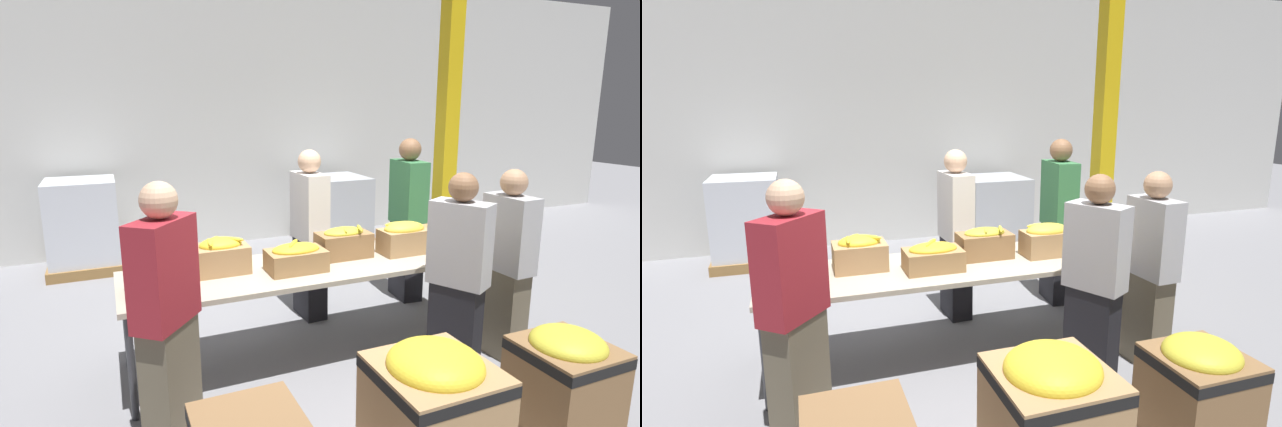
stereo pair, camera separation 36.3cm
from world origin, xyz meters
TOP-DOWN VIEW (x-y plane):
  - ground_plane at (0.00, 0.00)m, footprint 30.00×30.00m
  - wall_back at (0.00, 3.81)m, footprint 16.00×0.08m
  - sorting_table at (0.00, 0.00)m, footprint 3.18×0.90m
  - banana_box_0 at (-1.29, -0.09)m, footprint 0.41×0.28m
  - banana_box_1 at (-0.79, 0.11)m, footprint 0.42×0.31m
  - banana_box_2 at (-0.23, -0.10)m, footprint 0.47×0.30m
  - banana_box_3 at (0.28, 0.08)m, footprint 0.47×0.29m
  - banana_box_4 at (0.83, -0.02)m, footprint 0.43×0.26m
  - banana_box_5 at (1.34, 0.05)m, footprint 0.47×0.26m
  - volunteer_0 at (0.23, 0.74)m, footprint 0.25×0.46m
  - volunteer_1 at (-1.31, -0.68)m, footprint 0.46×0.49m
  - volunteer_2 at (1.40, 0.78)m, footprint 0.28×0.49m
  - volunteer_3 at (0.82, -0.80)m, footprint 0.40×0.49m
  - volunteer_4 at (1.43, -0.67)m, footprint 0.24×0.44m
  - donation_bin_1 at (0.05, -1.58)m, footprint 0.66×0.66m
  - donation_bin_2 at (1.11, -1.58)m, footprint 0.57×0.57m
  - support_pillar at (2.31, 1.38)m, footprint 0.21×0.21m
  - pallet_stack_0 at (-1.90, 3.21)m, footprint 0.90×0.90m
  - pallet_stack_1 at (1.59, 3.08)m, footprint 0.99×0.99m

SIDE VIEW (x-z plane):
  - ground_plane at x=0.00m, z-range 0.00..0.00m
  - donation_bin_2 at x=1.11m, z-range 0.02..0.71m
  - donation_bin_1 at x=0.05m, z-range 0.02..0.81m
  - pallet_stack_1 at x=1.59m, z-range -0.01..1.03m
  - pallet_stack_0 at x=-1.90m, z-range -0.01..1.17m
  - sorting_table at x=0.00m, z-range 0.36..1.16m
  - volunteer_4 at x=1.43m, z-range 0.00..1.61m
  - volunteer_3 at x=0.82m, z-range 0.00..1.63m
  - volunteer_1 at x=-1.31m, z-range -0.01..1.68m
  - volunteer_0 at x=0.23m, z-range -0.01..1.69m
  - volunteer_2 at x=1.40m, z-range -0.01..1.76m
  - banana_box_2 at x=-0.23m, z-range 0.80..1.04m
  - banana_box_5 at x=1.34m, z-range 0.81..1.06m
  - banana_box_0 at x=-1.29m, z-range 0.80..1.07m
  - banana_box_3 at x=0.28m, z-range 0.80..1.08m
  - banana_box_1 at x=-0.79m, z-range 0.80..1.09m
  - banana_box_4 at x=0.83m, z-range 0.81..1.10m
  - wall_back at x=0.00m, z-range 0.00..4.00m
  - support_pillar at x=2.31m, z-range 0.00..4.00m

